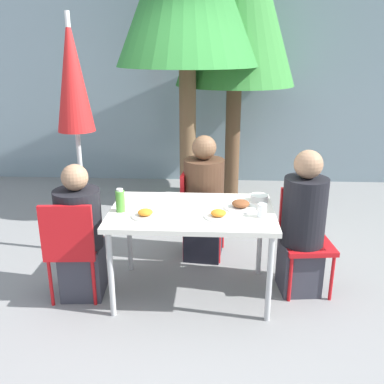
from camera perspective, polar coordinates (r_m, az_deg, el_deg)
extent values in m
plane|color=gray|center=(3.73, 0.00, -13.18)|extent=(24.00, 24.00, 0.00)
cube|color=gray|center=(6.53, 1.60, 14.61)|extent=(10.00, 0.20, 3.00)
cube|color=silver|center=(3.40, 0.00, -2.71)|extent=(1.30, 0.84, 0.04)
cylinder|color=#B7B7B7|center=(3.32, -10.75, -10.76)|extent=(0.04, 0.04, 0.71)
cylinder|color=#B7B7B7|center=(3.26, 10.28, -11.32)|extent=(0.04, 0.04, 0.71)
cylinder|color=#B7B7B7|center=(3.95, -8.36, -5.66)|extent=(0.04, 0.04, 0.71)
cylinder|color=#B7B7B7|center=(3.90, 9.04, -6.03)|extent=(0.04, 0.04, 0.71)
cube|color=red|center=(3.64, -15.33, -7.25)|extent=(0.43, 0.43, 0.04)
cube|color=red|center=(3.38, -16.38, -5.08)|extent=(0.40, 0.07, 0.42)
cylinder|color=red|center=(3.92, -16.91, -9.00)|extent=(0.03, 0.03, 0.40)
cylinder|color=red|center=(3.84, -11.97, -9.15)|extent=(0.03, 0.03, 0.40)
cylinder|color=red|center=(3.64, -18.31, -11.46)|extent=(0.03, 0.03, 0.40)
cylinder|color=red|center=(3.55, -12.95, -11.70)|extent=(0.03, 0.03, 0.40)
cube|color=#383842|center=(3.71, -14.30, -10.05)|extent=(0.35, 0.35, 0.44)
cylinder|color=black|center=(3.52, -14.90, -3.46)|extent=(0.37, 0.37, 0.48)
sphere|color=#9E7556|center=(3.41, -15.38, 1.89)|extent=(0.21, 0.21, 0.21)
cube|color=red|center=(3.69, 15.10, -6.80)|extent=(0.44, 0.44, 0.04)
cube|color=red|center=(3.76, 14.58, -2.46)|extent=(0.40, 0.08, 0.42)
cylinder|color=red|center=(3.71, 18.14, -10.86)|extent=(0.03, 0.03, 0.40)
cylinder|color=red|center=(3.60, 12.97, -11.26)|extent=(0.03, 0.03, 0.40)
cylinder|color=red|center=(3.98, 16.46, -8.50)|extent=(0.03, 0.03, 0.40)
cylinder|color=red|center=(3.89, 11.66, -8.79)|extent=(0.03, 0.03, 0.40)
cube|color=#383842|center=(3.77, 14.10, -9.59)|extent=(0.35, 0.35, 0.44)
cylinder|color=black|center=(3.56, 14.73, -2.50)|extent=(0.35, 0.35, 0.56)
sphere|color=#9E7556|center=(3.44, 15.27, 3.58)|extent=(0.23, 0.23, 0.23)
cube|color=red|center=(4.18, 1.65, -3.05)|extent=(0.44, 0.44, 0.04)
cube|color=red|center=(4.13, -0.83, 0.07)|extent=(0.08, 0.40, 0.42)
cylinder|color=red|center=(4.40, 4.13, -5.03)|extent=(0.03, 0.03, 0.40)
cylinder|color=red|center=(4.10, 3.66, -6.93)|extent=(0.03, 0.03, 0.40)
cylinder|color=red|center=(4.44, -0.25, -4.75)|extent=(0.03, 0.03, 0.40)
cylinder|color=red|center=(4.14, -1.06, -6.60)|extent=(0.03, 0.03, 0.40)
cube|color=black|center=(4.21, 1.53, -5.83)|extent=(0.38, 0.38, 0.44)
cylinder|color=#472D1E|center=(4.03, 1.59, 0.57)|extent=(0.38, 0.38, 0.55)
sphere|color=brown|center=(3.93, 1.64, 5.94)|extent=(0.23, 0.23, 0.23)
cylinder|color=#333333|center=(4.50, -13.76, -7.48)|extent=(0.36, 0.36, 0.05)
cylinder|color=#BCBCBC|center=(4.14, -14.94, 6.43)|extent=(0.04, 0.04, 2.27)
cone|color=red|center=(4.06, -15.69, 14.99)|extent=(0.34, 0.34, 1.03)
cylinder|color=white|center=(3.44, 6.49, -2.09)|extent=(0.26, 0.26, 0.01)
ellipsoid|color=brown|center=(3.43, 6.52, -1.54)|extent=(0.14, 0.14, 0.06)
cylinder|color=white|center=(3.28, -6.23, -3.18)|extent=(0.21, 0.21, 0.01)
ellipsoid|color=orange|center=(3.27, -6.25, -2.70)|extent=(0.11, 0.11, 0.05)
cylinder|color=white|center=(3.25, 3.54, -3.29)|extent=(0.21, 0.21, 0.01)
ellipsoid|color=orange|center=(3.24, 3.55, -2.80)|extent=(0.12, 0.12, 0.05)
cylinder|color=#51A338|center=(3.38, -9.54, -1.21)|extent=(0.07, 0.07, 0.17)
cylinder|color=white|center=(3.35, -9.62, 0.28)|extent=(0.05, 0.05, 0.02)
cylinder|color=white|center=(3.28, 9.32, -2.44)|extent=(0.07, 0.07, 0.10)
cylinder|color=white|center=(3.63, 8.94, -0.78)|extent=(0.15, 0.15, 0.05)
cylinder|color=brown|center=(5.90, 5.42, 6.72)|extent=(0.20, 0.20, 1.50)
cylinder|color=brown|center=(5.26, -0.58, 6.77)|extent=(0.20, 0.20, 1.76)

